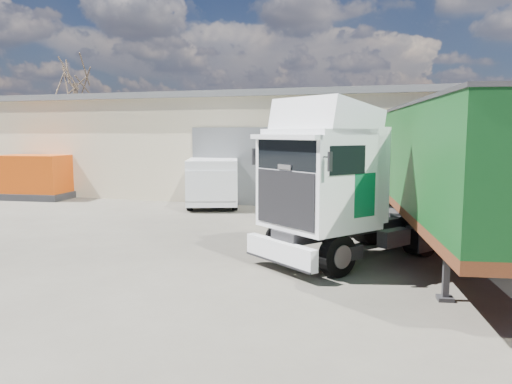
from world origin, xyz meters
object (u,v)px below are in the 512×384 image
(box_trailer, at_px, (448,164))
(orange_skip, at_px, (35,180))
(tractor_unit, at_px, (341,194))
(bare_tree, at_px, (74,70))
(panel_van, at_px, (214,181))

(box_trailer, height_order, orange_skip, box_trailer)
(tractor_unit, xyz_separation_m, orange_skip, (-16.60, 7.84, -0.80))
(bare_tree, height_order, orange_skip, bare_tree)
(tractor_unit, height_order, panel_van, tractor_unit)
(tractor_unit, bearing_deg, orange_skip, -168.86)
(tractor_unit, bearing_deg, box_trailer, 66.43)
(tractor_unit, bearing_deg, bare_tree, 176.09)
(box_trailer, distance_m, orange_skip, 20.34)
(bare_tree, height_order, tractor_unit, bare_tree)
(tractor_unit, relative_size, orange_skip, 1.67)
(tractor_unit, height_order, orange_skip, tractor_unit)
(box_trailer, bearing_deg, orange_skip, 152.11)
(box_trailer, bearing_deg, bare_tree, 135.36)
(tractor_unit, distance_m, orange_skip, 18.38)
(bare_tree, relative_size, orange_skip, 2.52)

